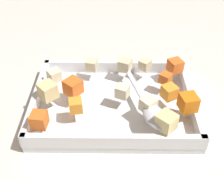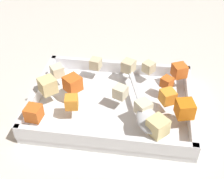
% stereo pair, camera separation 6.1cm
% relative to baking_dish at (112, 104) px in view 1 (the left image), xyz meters
% --- Properties ---
extents(ground_plane, '(4.00, 4.00, 0.00)m').
position_rel_baking_dish_xyz_m(ground_plane, '(0.00, 0.00, -0.01)').
color(ground_plane, beige).
extents(baking_dish, '(0.34, 0.25, 0.04)m').
position_rel_baking_dish_xyz_m(baking_dish, '(0.00, 0.00, 0.00)').
color(baking_dish, silver).
rests_on(baking_dish, ground_plane).
extents(carrot_chunk_center, '(0.05, 0.05, 0.03)m').
position_rel_baking_dish_xyz_m(carrot_chunk_center, '(-0.08, -0.00, 0.05)').
color(carrot_chunk_center, orange).
rests_on(carrot_chunk_center, baking_dish).
extents(carrot_chunk_front_center, '(0.04, 0.04, 0.03)m').
position_rel_baking_dish_xyz_m(carrot_chunk_front_center, '(0.15, -0.05, 0.05)').
color(carrot_chunk_front_center, orange).
rests_on(carrot_chunk_front_center, baking_dish).
extents(carrot_chunk_near_left, '(0.04, 0.04, 0.03)m').
position_rel_baking_dish_xyz_m(carrot_chunk_near_left, '(0.14, 0.08, 0.05)').
color(carrot_chunk_near_left, orange).
rests_on(carrot_chunk_near_left, baking_dish).
extents(carrot_chunk_corner_sw, '(0.04, 0.04, 0.03)m').
position_rel_baking_dish_xyz_m(carrot_chunk_corner_sw, '(0.12, -0.01, 0.05)').
color(carrot_chunk_corner_sw, orange).
rests_on(carrot_chunk_corner_sw, baking_dish).
extents(carrot_chunk_near_right, '(0.03, 0.03, 0.03)m').
position_rel_baking_dish_xyz_m(carrot_chunk_near_right, '(-0.07, -0.05, 0.04)').
color(carrot_chunk_near_right, orange).
rests_on(carrot_chunk_near_right, baking_dish).
extents(carrot_chunk_mid_left, '(0.03, 0.03, 0.02)m').
position_rel_baking_dish_xyz_m(carrot_chunk_mid_left, '(0.11, 0.04, 0.04)').
color(carrot_chunk_mid_left, orange).
rests_on(carrot_chunk_mid_left, baking_dish).
extents(carrot_chunk_heap_top, '(0.03, 0.03, 0.03)m').
position_rel_baking_dish_xyz_m(carrot_chunk_heap_top, '(-0.14, -0.10, 0.05)').
color(carrot_chunk_heap_top, orange).
rests_on(carrot_chunk_heap_top, baking_dish).
extents(potato_chunk_corner_ne, '(0.03, 0.03, 0.02)m').
position_rel_baking_dish_xyz_m(potato_chunk_corner_ne, '(-0.05, 0.09, 0.04)').
color(potato_chunk_corner_ne, beige).
rests_on(potato_chunk_corner_ne, baking_dish).
extents(potato_chunk_near_spoon, '(0.04, 0.04, 0.03)m').
position_rel_baking_dish_xyz_m(potato_chunk_near_spoon, '(0.07, -0.05, 0.05)').
color(potato_chunk_near_spoon, beige).
rests_on(potato_chunk_near_spoon, baking_dish).
extents(potato_chunk_mid_right, '(0.05, 0.05, 0.03)m').
position_rel_baking_dish_xyz_m(potato_chunk_mid_right, '(-0.14, -0.01, 0.05)').
color(potato_chunk_mid_right, '#E0CC89').
rests_on(potato_chunk_mid_right, baking_dish).
extents(potato_chunk_corner_se, '(0.05, 0.05, 0.03)m').
position_rel_baking_dish_xyz_m(potato_chunk_corner_se, '(0.10, -0.10, 0.05)').
color(potato_chunk_corner_se, '#E0CC89').
rests_on(potato_chunk_corner_se, baking_dish).
extents(potato_chunk_corner_nw, '(0.03, 0.03, 0.02)m').
position_rel_baking_dish_xyz_m(potato_chunk_corner_nw, '(0.07, 0.09, 0.04)').
color(potato_chunk_corner_nw, beige).
rests_on(potato_chunk_corner_nw, baking_dish).
extents(potato_chunk_far_left, '(0.04, 0.04, 0.03)m').
position_rel_baking_dish_xyz_m(potato_chunk_far_left, '(-0.13, 0.04, 0.04)').
color(potato_chunk_far_left, beige).
rests_on(potato_chunk_far_left, baking_dish).
extents(potato_chunk_back_center, '(0.03, 0.03, 0.03)m').
position_rel_baking_dish_xyz_m(potato_chunk_back_center, '(0.02, -0.01, 0.04)').
color(potato_chunk_back_center, beige).
rests_on(potato_chunk_back_center, baking_dish).
extents(potato_chunk_heap_side, '(0.04, 0.04, 0.03)m').
position_rel_baking_dish_xyz_m(potato_chunk_heap_side, '(0.03, 0.09, 0.05)').
color(potato_chunk_heap_side, beige).
rests_on(potato_chunk_heap_side, baking_dish).
extents(serving_spoon, '(0.09, 0.23, 0.02)m').
position_rel_baking_dish_xyz_m(serving_spoon, '(0.08, -0.07, 0.04)').
color(serving_spoon, silver).
rests_on(serving_spoon, baking_dish).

